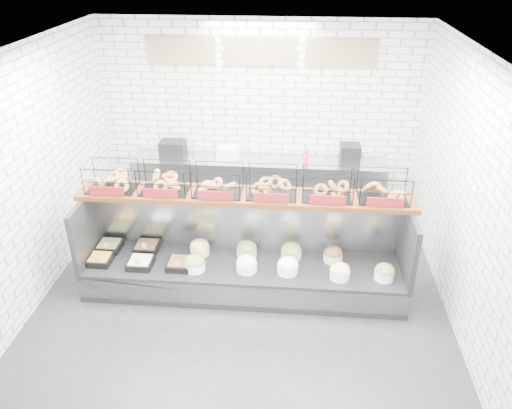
{
  "coord_description": "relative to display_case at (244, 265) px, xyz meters",
  "views": [
    {
      "loc": [
        0.6,
        -4.83,
        4.02
      ],
      "look_at": [
        0.14,
        0.45,
        1.16
      ],
      "focal_mm": 35.0,
      "sensor_mm": 36.0,
      "label": 1
    }
  ],
  "objects": [
    {
      "name": "prep_counter",
      "position": [
        -0.0,
        2.09,
        0.14
      ],
      "size": [
        4.0,
        0.6,
        1.2
      ],
      "color": "#93969B",
      "rests_on": "ground"
    },
    {
      "name": "bagel_shelf",
      "position": [
        -0.0,
        0.18,
        1.05
      ],
      "size": [
        4.1,
        0.5,
        0.4
      ],
      "color": "#3D1D0D",
      "rests_on": "display_case"
    },
    {
      "name": "display_case",
      "position": [
        0.0,
        0.0,
        0.0
      ],
      "size": [
        4.0,
        0.9,
        1.2
      ],
      "color": "black",
      "rests_on": "ground"
    },
    {
      "name": "room_shell",
      "position": [
        0.0,
        0.26,
        1.73
      ],
      "size": [
        5.02,
        5.51,
        3.01
      ],
      "color": "white",
      "rests_on": "ground"
    },
    {
      "name": "ground",
      "position": [
        0.0,
        -0.34,
        -0.33
      ],
      "size": [
        5.5,
        5.5,
        0.0
      ],
      "primitive_type": "plane",
      "color": "black",
      "rests_on": "ground"
    }
  ]
}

